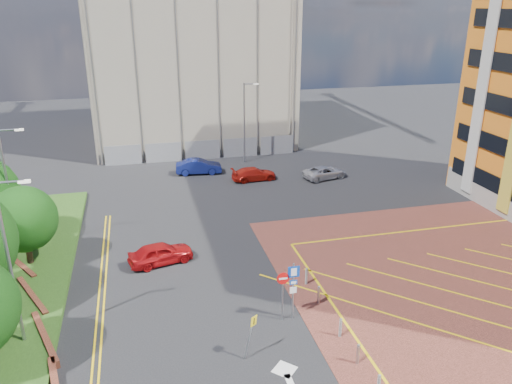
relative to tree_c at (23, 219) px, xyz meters
name	(u,v)px	position (x,y,z in m)	size (l,w,h in m)	color
ground	(289,331)	(13.50, -10.00, -3.19)	(140.00, 140.00, 0.00)	black
retaining_wall	(40,339)	(1.70, -8.00, -2.99)	(6.06, 20.33, 0.40)	brown
tree_c	(23,219)	(0.00, 0.00, 0.00)	(4.00, 4.00, 4.90)	#3D2B1C
lamp_left_near	(10,258)	(1.08, -8.00, 1.47)	(1.53, 0.16, 8.00)	#9EA0A8
lamp_left_far	(9,186)	(-0.92, 2.00, 1.47)	(1.53, 0.16, 8.00)	#9EA0A8
lamp_back	(245,120)	(17.58, 18.00, 1.17)	(1.53, 0.16, 8.00)	#9EA0A8
sign_cluster	(289,286)	(13.80, -9.02, -1.24)	(1.17, 0.12, 3.20)	#9EA0A8
warning_sign	(251,332)	(11.22, -11.48, -1.76)	(0.68, 0.40, 2.25)	#9EA0A8
bollard_row	(346,337)	(15.80, -11.67, -2.72)	(0.14, 11.14, 0.90)	#9EA0A8
construction_building	(187,42)	(13.50, 30.00, 7.81)	(21.20, 19.20, 22.00)	#ADA38E
construction_fence	(212,149)	(14.50, 20.00, -2.19)	(21.60, 0.06, 2.00)	gray
car_red_left	(161,253)	(7.83, -1.45, -2.51)	(1.60, 3.99, 1.36)	#AB0E11
car_blue_back	(199,166)	(12.47, 15.43, -2.49)	(1.50, 4.29, 1.41)	navy
car_red_back	(254,174)	(17.13, 12.36, -2.60)	(1.66, 4.10, 1.19)	#A9170E
car_silver_back	(325,172)	(23.61, 11.28, -2.61)	(1.92, 4.17, 1.16)	#B7B7BF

